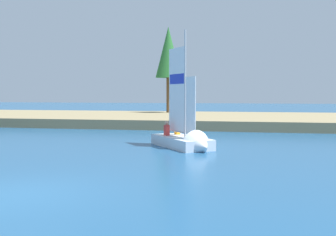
% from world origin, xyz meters
% --- Properties ---
extents(ground_plane, '(200.00, 200.00, 0.00)m').
position_xyz_m(ground_plane, '(0.00, 0.00, 0.00)').
color(ground_plane, navy).
extents(shore_bank, '(80.00, 14.73, 0.69)m').
position_xyz_m(shore_bank, '(0.00, 25.43, 0.34)').
color(shore_bank, '#897A56').
rests_on(shore_bank, ground).
extents(shoreline_tree_centre, '(2.50, 2.50, 8.35)m').
position_xyz_m(shoreline_tree_centre, '(-2.33, 29.95, 6.51)').
color(shoreline_tree_centre, brown).
rests_on(shoreline_tree_centre, shore_bank).
extents(sailboat, '(3.68, 4.20, 5.89)m').
position_xyz_m(sailboat, '(2.85, 9.30, 0.41)').
color(sailboat, silver).
rests_on(sailboat, ground).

